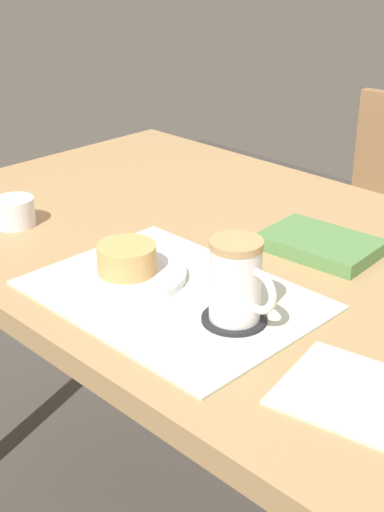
{
  "coord_description": "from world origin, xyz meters",
  "views": [
    {
      "loc": [
        0.71,
        -0.81,
        1.21
      ],
      "look_at": [
        0.06,
        -0.15,
        0.77
      ],
      "focal_mm": 50.0,
      "sensor_mm": 36.0,
      "label": 1
    }
  ],
  "objects": [
    {
      "name": "coffee_mug",
      "position": [
        0.17,
        -0.19,
        0.79
      ],
      "size": [
        0.1,
        0.07,
        0.11
      ],
      "color": "white",
      "rests_on": "coffee_coaster"
    },
    {
      "name": "sugar_bowl",
      "position": [
        -0.33,
        -0.21,
        0.75
      ],
      "size": [
        0.07,
        0.07,
        0.05
      ],
      "primitive_type": "cylinder",
      "color": "white",
      "rests_on": "dining_table"
    },
    {
      "name": "dining_table",
      "position": [
        0.0,
        0.0,
        0.64
      ],
      "size": [
        1.25,
        0.77,
        0.72
      ],
      "color": "tan",
      "rests_on": "ground_plane"
    },
    {
      "name": "placemat",
      "position": [
        0.06,
        -0.19,
        0.72
      ],
      "size": [
        0.4,
        0.29,
        0.0
      ],
      "primitive_type": "cube",
      "color": "silver",
      "rests_on": "dining_table"
    },
    {
      "name": "pastry_plate",
      "position": [
        -0.03,
        -0.21,
        0.73
      ],
      "size": [
        0.18,
        0.18,
        0.01
      ],
      "primitive_type": "cylinder",
      "color": "white",
      "rests_on": "placemat"
    },
    {
      "name": "paper_napkin",
      "position": [
        0.37,
        -0.21,
        0.72
      ],
      "size": [
        0.18,
        0.18,
        0.0
      ],
      "primitive_type": "cube",
      "rotation": [
        0.0,
        0.0,
        0.19
      ],
      "color": "silver",
      "rests_on": "dining_table"
    },
    {
      "name": "pastry",
      "position": [
        -0.03,
        -0.21,
        0.76
      ],
      "size": [
        0.09,
        0.09,
        0.04
      ],
      "primitive_type": "cylinder",
      "color": "#E0A860",
      "rests_on": "pastry_plate"
    },
    {
      "name": "small_book",
      "position": [
        0.12,
        0.08,
        0.73
      ],
      "size": [
        0.19,
        0.14,
        0.02
      ],
      "primitive_type": "cube",
      "rotation": [
        0.0,
        0.0,
        0.08
      ],
      "color": "#598C4C",
      "rests_on": "dining_table"
    },
    {
      "name": "coffee_coaster",
      "position": [
        0.17,
        -0.19,
        0.73
      ],
      "size": [
        0.09,
        0.09,
        0.0
      ],
      "primitive_type": "cylinder",
      "color": "#232328",
      "rests_on": "placemat"
    }
  ]
}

